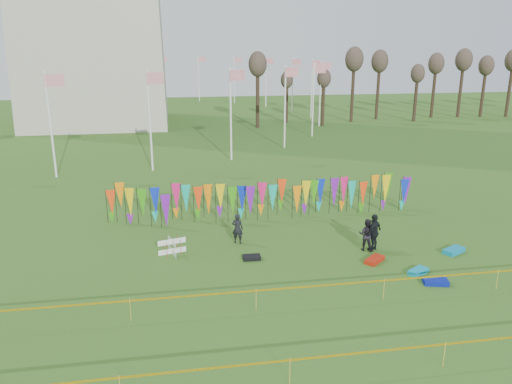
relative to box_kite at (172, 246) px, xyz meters
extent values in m
plane|color=#345919|center=(5.30, -3.67, -0.39)|extent=(160.00, 160.00, 0.00)
cylinder|color=white|center=(19.30, 44.33, 3.61)|extent=(0.16, 0.16, 8.00)
plane|color=red|center=(19.90, 44.33, 6.91)|extent=(1.40, 0.00, 1.40)
cylinder|color=white|center=(18.35, 51.58, 3.61)|extent=(0.16, 0.16, 8.00)
plane|color=red|center=(18.95, 51.58, 6.91)|extent=(1.40, 0.00, 1.40)
cylinder|color=white|center=(15.55, 58.33, 3.61)|extent=(0.16, 0.16, 8.00)
plane|color=red|center=(16.15, 58.33, 6.91)|extent=(1.40, 0.00, 1.40)
cylinder|color=white|center=(11.10, 64.13, 3.61)|extent=(0.16, 0.16, 8.00)
plane|color=red|center=(11.70, 64.13, 6.91)|extent=(1.40, 0.00, 1.40)
cylinder|color=white|center=(5.30, 68.58, 3.61)|extent=(0.16, 0.16, 8.00)
plane|color=red|center=(5.90, 68.58, 6.91)|extent=(1.40, 0.00, 1.40)
cylinder|color=white|center=(-1.45, 71.38, 3.61)|extent=(0.16, 0.16, 8.00)
plane|color=red|center=(-0.85, 71.38, 6.91)|extent=(1.40, 0.00, 1.40)
cylinder|color=white|center=(-8.70, 72.33, 3.61)|extent=(0.16, 0.16, 8.00)
plane|color=red|center=(-8.10, 72.33, 6.91)|extent=(1.40, 0.00, 1.40)
cylinder|color=white|center=(-15.95, 71.38, 3.61)|extent=(0.16, 0.16, 8.00)
plane|color=red|center=(-15.35, 71.38, 6.91)|extent=(1.40, 0.00, 1.40)
cylinder|color=white|center=(-22.70, 68.58, 3.61)|extent=(0.16, 0.16, 8.00)
plane|color=red|center=(-22.10, 68.58, 6.91)|extent=(1.40, 0.00, 1.40)
cylinder|color=white|center=(-8.70, 16.33, 3.61)|extent=(0.16, 0.16, 8.00)
plane|color=red|center=(-8.10, 16.33, 6.91)|extent=(1.40, 0.00, 1.40)
cylinder|color=white|center=(-1.45, 17.29, 3.61)|extent=(0.16, 0.16, 8.00)
plane|color=red|center=(-0.85, 17.29, 6.91)|extent=(1.40, 0.00, 1.40)
cylinder|color=white|center=(5.30, 20.09, 3.61)|extent=(0.16, 0.16, 8.00)
plane|color=red|center=(5.90, 20.09, 6.91)|extent=(1.40, 0.00, 1.40)
cylinder|color=white|center=(11.10, 24.54, 3.61)|extent=(0.16, 0.16, 8.00)
plane|color=red|center=(11.70, 24.54, 6.91)|extent=(1.40, 0.00, 1.40)
cylinder|color=white|center=(15.55, 30.33, 3.61)|extent=(0.16, 0.16, 8.00)
plane|color=red|center=(16.15, 30.33, 6.91)|extent=(1.40, 0.00, 1.40)
cylinder|color=white|center=(18.35, 37.09, 3.61)|extent=(0.16, 0.16, 8.00)
plane|color=red|center=(18.95, 37.09, 6.91)|extent=(1.40, 0.00, 1.40)
cylinder|color=black|center=(-3.70, 4.45, 0.69)|extent=(0.03, 0.03, 2.16)
cone|color=#FD400E|center=(-3.42, 4.45, 0.89)|extent=(0.64, 0.64, 1.60)
cylinder|color=black|center=(-3.08, 4.45, 0.69)|extent=(0.03, 0.03, 2.16)
cone|color=orange|center=(-2.80, 4.45, 0.89)|extent=(0.64, 0.64, 1.60)
cylinder|color=black|center=(-2.46, 4.45, 0.69)|extent=(0.03, 0.03, 2.16)
cone|color=yellow|center=(-2.18, 4.45, 0.89)|extent=(0.64, 0.64, 1.60)
cylinder|color=black|center=(-1.84, 4.45, 0.69)|extent=(0.03, 0.03, 2.16)
cone|color=#339911|center=(-1.56, 4.45, 0.89)|extent=(0.64, 0.64, 1.60)
cylinder|color=black|center=(-1.22, 4.45, 0.69)|extent=(0.03, 0.03, 2.16)
cone|color=#0B29C5|center=(-0.94, 4.45, 0.89)|extent=(0.64, 0.64, 1.60)
cylinder|color=black|center=(-0.60, 4.45, 0.69)|extent=(0.03, 0.03, 2.16)
cone|color=purple|center=(-0.32, 4.45, 0.89)|extent=(0.64, 0.64, 1.60)
cylinder|color=black|center=(0.02, 4.45, 0.69)|extent=(0.03, 0.03, 2.16)
cone|color=#E21966|center=(0.30, 4.45, 0.89)|extent=(0.64, 0.64, 1.60)
cylinder|color=black|center=(0.64, 4.45, 0.69)|extent=(0.03, 0.03, 2.16)
cone|color=#0BB297|center=(0.92, 4.45, 0.89)|extent=(0.64, 0.64, 1.60)
cylinder|color=black|center=(1.27, 4.45, 0.69)|extent=(0.03, 0.03, 2.16)
cone|color=#FD400E|center=(1.55, 4.45, 0.89)|extent=(0.64, 0.64, 1.60)
cylinder|color=black|center=(1.89, 4.45, 0.69)|extent=(0.03, 0.03, 2.16)
cone|color=orange|center=(2.17, 4.45, 0.89)|extent=(0.64, 0.64, 1.60)
cylinder|color=black|center=(2.51, 4.45, 0.69)|extent=(0.03, 0.03, 2.16)
cone|color=yellow|center=(2.79, 4.45, 0.89)|extent=(0.64, 0.64, 1.60)
cylinder|color=black|center=(3.13, 4.45, 0.69)|extent=(0.03, 0.03, 2.16)
cone|color=#339911|center=(3.41, 4.45, 0.89)|extent=(0.64, 0.64, 1.60)
cylinder|color=black|center=(3.75, 4.45, 0.69)|extent=(0.03, 0.03, 2.16)
cone|color=#0B29C5|center=(4.03, 4.45, 0.89)|extent=(0.64, 0.64, 1.60)
cylinder|color=black|center=(4.37, 4.45, 0.69)|extent=(0.03, 0.03, 2.16)
cone|color=purple|center=(4.65, 4.45, 0.89)|extent=(0.64, 0.64, 1.60)
cylinder|color=black|center=(4.99, 4.45, 0.69)|extent=(0.03, 0.03, 2.16)
cone|color=#E21966|center=(5.27, 4.45, 0.89)|extent=(0.64, 0.64, 1.60)
cylinder|color=black|center=(5.61, 4.45, 0.69)|extent=(0.03, 0.03, 2.16)
cone|color=#0BB297|center=(5.89, 4.45, 0.89)|extent=(0.64, 0.64, 1.60)
cylinder|color=black|center=(6.23, 4.45, 0.69)|extent=(0.03, 0.03, 2.16)
cone|color=#FD400E|center=(6.51, 4.45, 0.89)|extent=(0.64, 0.64, 1.60)
cylinder|color=black|center=(6.85, 4.45, 0.69)|extent=(0.03, 0.03, 2.16)
cone|color=orange|center=(7.13, 4.45, 0.89)|extent=(0.64, 0.64, 1.60)
cylinder|color=black|center=(7.47, 4.45, 0.69)|extent=(0.03, 0.03, 2.16)
cone|color=yellow|center=(7.75, 4.45, 0.89)|extent=(0.64, 0.64, 1.60)
cylinder|color=black|center=(8.09, 4.45, 0.69)|extent=(0.03, 0.03, 2.16)
cone|color=#339911|center=(8.37, 4.45, 0.89)|extent=(0.64, 0.64, 1.60)
cylinder|color=black|center=(8.71, 4.45, 0.69)|extent=(0.03, 0.03, 2.16)
cone|color=#0B29C5|center=(8.99, 4.45, 0.89)|extent=(0.64, 0.64, 1.60)
cylinder|color=black|center=(9.33, 4.45, 0.69)|extent=(0.03, 0.03, 2.16)
cone|color=purple|center=(9.61, 4.45, 0.89)|extent=(0.64, 0.64, 1.60)
cylinder|color=black|center=(9.96, 4.45, 0.69)|extent=(0.03, 0.03, 2.16)
cone|color=#E21966|center=(10.24, 4.45, 0.89)|extent=(0.64, 0.64, 1.60)
cylinder|color=black|center=(10.58, 4.45, 0.69)|extent=(0.03, 0.03, 2.16)
cone|color=#0BB297|center=(10.86, 4.45, 0.89)|extent=(0.64, 0.64, 1.60)
cylinder|color=black|center=(11.20, 4.45, 0.69)|extent=(0.03, 0.03, 2.16)
cone|color=#FD400E|center=(11.48, 4.45, 0.89)|extent=(0.64, 0.64, 1.60)
cylinder|color=black|center=(11.82, 4.45, 0.69)|extent=(0.03, 0.03, 2.16)
cone|color=orange|center=(12.10, 4.45, 0.89)|extent=(0.64, 0.64, 1.60)
cylinder|color=black|center=(12.44, 4.45, 0.69)|extent=(0.03, 0.03, 2.16)
cone|color=yellow|center=(12.72, 4.45, 0.89)|extent=(0.64, 0.64, 1.60)
cylinder|color=black|center=(13.06, 4.45, 0.69)|extent=(0.03, 0.03, 2.16)
cone|color=#339911|center=(13.34, 4.45, 0.89)|extent=(0.64, 0.64, 1.60)
cylinder|color=black|center=(13.68, 4.45, 0.69)|extent=(0.03, 0.03, 2.16)
cone|color=#0B29C5|center=(13.96, 4.45, 0.89)|extent=(0.64, 0.64, 1.60)
cylinder|color=black|center=(14.30, 4.45, 0.69)|extent=(0.03, 0.03, 2.16)
cone|color=purple|center=(14.58, 4.45, 0.89)|extent=(0.64, 0.64, 1.60)
cube|color=#FBC505|center=(5.30, -5.97, 0.43)|extent=(26.00, 0.01, 0.08)
cylinder|color=gold|center=(-1.70, -5.97, 0.06)|extent=(0.02, 0.02, 0.90)
cylinder|color=gold|center=(3.30, -5.97, 0.06)|extent=(0.02, 0.02, 0.90)
cylinder|color=gold|center=(8.30, -5.97, 0.06)|extent=(0.02, 0.02, 0.90)
cylinder|color=gold|center=(13.30, -5.97, 0.06)|extent=(0.02, 0.02, 0.90)
cube|color=#FBC505|center=(5.30, -10.42, 0.43)|extent=(26.00, 0.01, 0.08)
cylinder|color=gold|center=(3.30, -10.42, 0.06)|extent=(0.02, 0.02, 0.90)
cylinder|color=gold|center=(8.30, -10.42, 0.06)|extent=(0.02, 0.02, 0.90)
cylinder|color=#3C2B1E|center=(11.30, 40.33, 2.81)|extent=(0.44, 0.44, 6.40)
ellipsoid|color=#45372E|center=(11.30, 40.33, 6.17)|extent=(1.92, 1.92, 2.56)
cylinder|color=#3C2B1E|center=(15.30, 40.33, 2.81)|extent=(0.44, 0.44, 6.40)
ellipsoid|color=#45372E|center=(15.30, 40.33, 6.17)|extent=(1.92, 1.92, 2.56)
cylinder|color=#3C2B1E|center=(19.30, 40.33, 2.81)|extent=(0.44, 0.44, 6.40)
ellipsoid|color=#45372E|center=(19.30, 40.33, 6.17)|extent=(1.92, 1.92, 2.56)
cylinder|color=#3C2B1E|center=(23.30, 40.33, 2.81)|extent=(0.44, 0.44, 6.40)
ellipsoid|color=#45372E|center=(23.30, 40.33, 6.17)|extent=(1.92, 1.92, 2.56)
cylinder|color=#3C2B1E|center=(27.30, 40.33, 2.81)|extent=(0.44, 0.44, 6.40)
ellipsoid|color=#45372E|center=(27.30, 40.33, 6.17)|extent=(1.92, 1.92, 2.56)
cylinder|color=#3C2B1E|center=(31.30, 40.33, 2.81)|extent=(0.44, 0.44, 6.40)
ellipsoid|color=#45372E|center=(31.30, 40.33, 6.17)|extent=(1.92, 1.92, 2.56)
cylinder|color=#3C2B1E|center=(35.30, 40.33, 2.81)|extent=(0.44, 0.44, 6.40)
ellipsoid|color=#45372E|center=(35.30, 40.33, 6.17)|extent=(1.92, 1.92, 2.56)
cylinder|color=#3C2B1E|center=(39.30, 40.33, 2.81)|extent=(0.44, 0.44, 6.40)
ellipsoid|color=#45372E|center=(39.30, 40.33, 6.17)|extent=(1.92, 1.92, 2.56)
cylinder|color=#3C2B1E|center=(43.30, 40.33, 2.81)|extent=(0.44, 0.44, 6.40)
ellipsoid|color=#45372E|center=(43.30, 40.33, 6.17)|extent=(1.92, 1.92, 2.56)
cylinder|color=#B50D1D|center=(-0.34, -0.34, 0.00)|extent=(0.02, 0.02, 0.79)
cylinder|color=#B50D1D|center=(0.34, -0.34, 0.00)|extent=(0.02, 0.02, 0.79)
cylinder|color=#B50D1D|center=(-0.34, 0.34, 0.00)|extent=(0.02, 0.02, 0.79)
cylinder|color=#B50D1D|center=(0.34, 0.34, 0.00)|extent=(0.02, 0.02, 0.79)
imported|color=black|center=(3.32, 0.86, 0.39)|extent=(0.69, 0.61, 1.57)
imported|color=black|center=(9.47, -1.12, 0.43)|extent=(0.93, 0.86, 1.64)
imported|color=black|center=(9.84, -1.16, 0.54)|extent=(1.25, 1.16, 1.87)
cube|color=#0C97BD|center=(10.80, -4.02, -0.29)|extent=(1.11, 0.95, 0.20)
cube|color=#091A9C|center=(11.04, -5.09, -0.29)|extent=(1.12, 0.76, 0.21)
cube|color=#B7200C|center=(9.36, -2.52, -0.29)|extent=(1.18, 1.12, 0.21)
cube|color=black|center=(3.71, -1.29, -0.30)|extent=(0.84, 0.50, 0.19)
cube|color=#0C85B2|center=(13.61, -2.15, -0.28)|extent=(1.29, 1.04, 0.22)
camera|label=1|loc=(0.31, -22.82, 9.40)|focal=35.00mm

